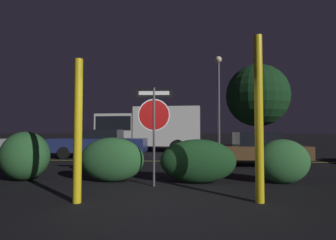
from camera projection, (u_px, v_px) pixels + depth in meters
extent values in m
plane|color=black|center=(165.00, 202.00, 5.10)|extent=(260.00, 260.00, 0.00)
cube|color=gold|center=(177.00, 161.00, 11.99)|extent=(32.28, 0.12, 0.01)
cylinder|color=#4C4C51|center=(154.00, 136.00, 6.65)|extent=(0.06, 0.06, 2.50)
cylinder|color=white|center=(154.00, 115.00, 6.67)|extent=(0.82, 0.06, 0.82)
cylinder|color=#B71414|center=(154.00, 115.00, 6.67)|extent=(0.76, 0.06, 0.76)
cube|color=black|center=(154.00, 93.00, 6.69)|extent=(0.95, 0.08, 0.22)
cube|color=white|center=(154.00, 93.00, 6.69)|extent=(0.78, 0.08, 0.10)
cylinder|color=yellow|center=(78.00, 130.00, 5.13)|extent=(0.16, 0.16, 2.82)
cylinder|color=yellow|center=(259.00, 118.00, 5.14)|extent=(0.16, 0.16, 3.30)
ellipsoid|color=#285B2D|center=(25.00, 156.00, 7.40)|extent=(1.35, 1.17, 1.37)
ellipsoid|color=#285B2D|center=(112.00, 160.00, 7.18)|extent=(1.76, 0.77, 1.21)
ellipsoid|color=#19421E|center=(198.00, 161.00, 6.98)|extent=(2.03, 0.82, 1.17)
ellipsoid|color=#2D6633|center=(283.00, 161.00, 6.94)|extent=(1.40, 0.81, 1.17)
cylinder|color=black|center=(0.00, 150.00, 14.95)|extent=(0.60, 0.21, 0.60)
sphere|color=#F4EFCC|center=(12.00, 144.00, 14.60)|extent=(0.14, 0.14, 0.14)
cube|color=navy|center=(99.00, 145.00, 13.73)|extent=(4.90, 1.89, 0.69)
cube|color=black|center=(102.00, 134.00, 13.75)|extent=(1.98, 1.57, 0.46)
cylinder|color=black|center=(64.00, 153.00, 12.94)|extent=(0.60, 0.21, 0.60)
cylinder|color=black|center=(77.00, 150.00, 14.64)|extent=(0.60, 0.21, 0.60)
cylinder|color=black|center=(124.00, 153.00, 12.79)|extent=(0.60, 0.21, 0.60)
cylinder|color=black|center=(131.00, 151.00, 14.50)|extent=(0.60, 0.21, 0.60)
sphere|color=#F4EFCC|center=(48.00, 145.00, 13.30)|extent=(0.14, 0.14, 0.14)
sphere|color=#F4EFCC|center=(58.00, 144.00, 14.41)|extent=(0.14, 0.14, 0.14)
cube|color=brown|center=(253.00, 152.00, 10.51)|extent=(4.03, 1.80, 0.51)
cube|color=black|center=(256.00, 139.00, 10.53)|extent=(1.62, 1.52, 0.53)
cylinder|color=black|center=(225.00, 160.00, 9.74)|extent=(0.60, 0.21, 0.60)
cylinder|color=black|center=(219.00, 156.00, 11.41)|extent=(0.60, 0.21, 0.60)
cylinder|color=black|center=(294.00, 161.00, 9.60)|extent=(0.60, 0.21, 0.60)
cylinder|color=black|center=(277.00, 156.00, 11.27)|extent=(0.60, 0.21, 0.60)
sphere|color=#F4EFCC|center=(203.00, 152.00, 10.09)|extent=(0.14, 0.14, 0.14)
sphere|color=#F4EFCC|center=(201.00, 150.00, 11.17)|extent=(0.14, 0.14, 0.14)
cube|color=silver|center=(118.00, 130.00, 18.26)|extent=(2.79, 2.15, 2.14)
cube|color=black|center=(118.00, 124.00, 18.28)|extent=(2.52, 2.18, 0.94)
cube|color=silver|center=(168.00, 126.00, 17.81)|extent=(4.48, 2.38, 2.59)
cylinder|color=black|center=(114.00, 146.00, 17.20)|extent=(0.86, 0.33, 0.84)
cylinder|color=black|center=(123.00, 144.00, 19.22)|extent=(0.86, 0.33, 0.84)
cylinder|color=black|center=(178.00, 146.00, 16.65)|extent=(0.86, 0.33, 0.84)
cylinder|color=black|center=(180.00, 144.00, 18.67)|extent=(0.86, 0.33, 0.84)
cylinder|color=#4C4C51|center=(219.00, 107.00, 17.09)|extent=(0.16, 0.16, 5.86)
sphere|color=#F9E5B2|center=(218.00, 60.00, 17.22)|extent=(0.44, 0.44, 0.44)
cylinder|color=#422D1E|center=(258.00, 133.00, 21.70)|extent=(0.32, 0.32, 2.48)
sphere|color=#143819|center=(257.00, 96.00, 21.83)|extent=(5.18, 5.18, 5.18)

